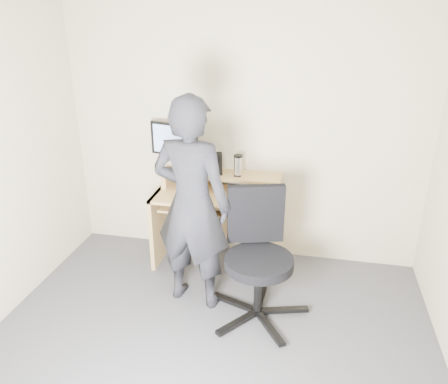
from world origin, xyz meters
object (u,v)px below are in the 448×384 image
at_px(monitor, 174,143).
at_px(office_chair, 258,251).
at_px(desk, 218,210).
at_px(person, 192,205).

bearing_deg(monitor, office_chair, -27.40).
bearing_deg(monitor, desk, 7.19).
height_order(monitor, office_chair, monitor).
bearing_deg(person, desk, -85.60).
distance_m(desk, person, 0.81).
height_order(desk, person, person).
bearing_deg(office_chair, desk, 107.07).
distance_m(office_chair, person, 0.66).
xyz_separation_m(desk, office_chair, (0.50, -0.77, 0.03)).
bearing_deg(office_chair, monitor, 123.17).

